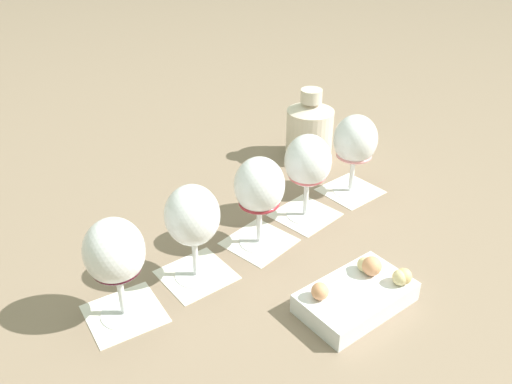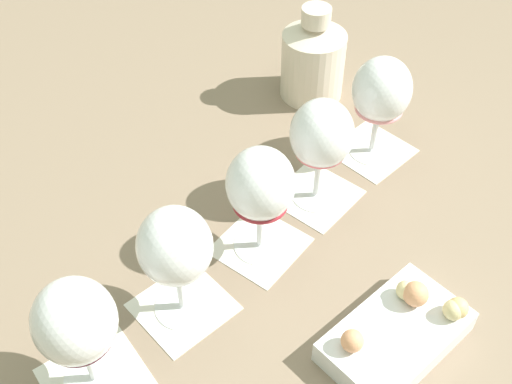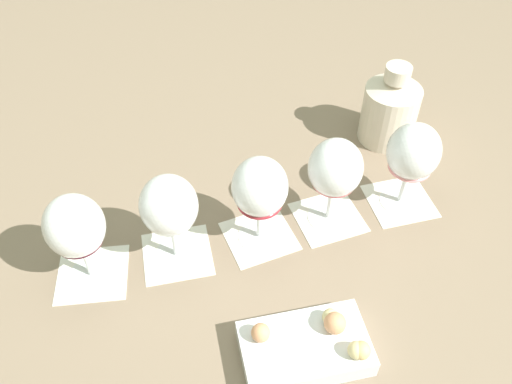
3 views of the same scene
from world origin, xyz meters
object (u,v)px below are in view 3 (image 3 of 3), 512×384
Objects in this scene: wine_glass_3 at (169,209)px; wine_glass_1 at (335,172)px; wine_glass_4 at (76,230)px; ceramic_vase at (390,108)px; snack_dish at (308,346)px; wine_glass_0 at (413,155)px; wine_glass_2 at (260,190)px.

wine_glass_1 is at bearing -126.54° from wine_glass_3.
ceramic_vase is (-0.22, -0.58, -0.04)m from wine_glass_4.
wine_glass_4 is 0.62m from ceramic_vase.
ceramic_vase is at bearing -75.57° from snack_dish.
wine_glass_1 is 0.28m from snack_dish.
wine_glass_4 reaches higher than snack_dish.
wine_glass_1 is 1.00× the size of wine_glass_3.
wine_glass_4 is at bearing 68.86° from ceramic_vase.
wine_glass_0 is at bearing -127.04° from wine_glass_4.
wine_glass_1 is 0.13m from wine_glass_2.
wine_glass_0 and wine_glass_4 have the same top height.
wine_glass_2 and wine_glass_3 have the same top height.
snack_dish is at bearing 175.10° from wine_glass_3.
wine_glass_1 is at bearing -126.80° from wine_glass_4.
wine_glass_4 is (0.24, 0.33, 0.00)m from wine_glass_1.
wine_glass_3 is (0.16, 0.22, -0.00)m from wine_glass_1.
wine_glass_0 is 0.41m from wine_glass_3.
wine_glass_0 and wine_glass_1 have the same top height.
wine_glass_0 and wine_glass_3 have the same top height.
wine_glass_3 is 0.83× the size of snack_dish.
wine_glass_2 reaches higher than ceramic_vase.
wine_glass_4 is 0.83× the size of snack_dish.
wine_glass_2 is 1.02× the size of ceramic_vase.
wine_glass_2 is (0.16, 0.21, -0.00)m from wine_glass_0.
wine_glass_1 is at bearing 94.45° from ceramic_vase.
snack_dish is (-0.13, 0.49, -0.05)m from ceramic_vase.
wine_glass_0 is at bearing -126.34° from wine_glass_2.
ceramic_vase is (0.02, -0.25, -0.04)m from wine_glass_1.
wine_glass_4 is at bearing 13.87° from snack_dish.
snack_dish is (-0.02, 0.35, -0.09)m from wine_glass_0.
wine_glass_1 reaches higher than snack_dish.
wine_glass_3 is 0.49m from ceramic_vase.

